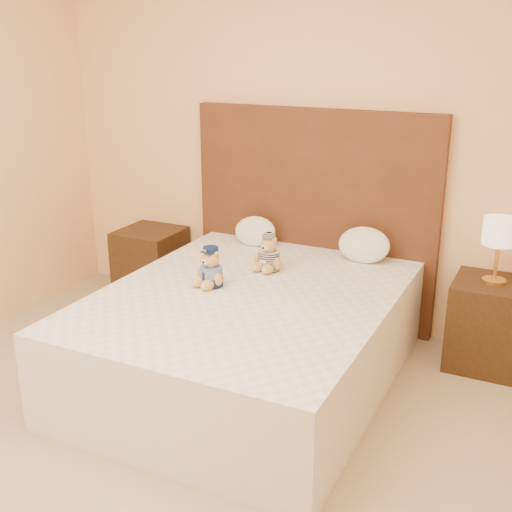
{
  "coord_description": "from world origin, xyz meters",
  "views": [
    {
      "loc": [
        1.55,
        -1.85,
        1.94
      ],
      "look_at": [
        -0.07,
        1.45,
        0.69
      ],
      "focal_mm": 45.0,
      "sensor_mm": 36.0,
      "label": 1
    }
  ],
  "objects_px": {
    "teddy_prisoner": "(269,253)",
    "nightstand_right": "(488,324)",
    "teddy_police": "(211,267)",
    "lamp": "(500,235)",
    "bed": "(248,336)",
    "nightstand_left": "(151,264)",
    "pillow_left": "(255,230)",
    "pillow_right": "(364,243)"
  },
  "relations": [
    {
      "from": "bed",
      "to": "pillow_left",
      "type": "xyz_separation_m",
      "value": [
        -0.36,
        0.83,
        0.38
      ]
    },
    {
      "from": "lamp",
      "to": "teddy_prisoner",
      "type": "bearing_deg",
      "value": -163.05
    },
    {
      "from": "nightstand_right",
      "to": "pillow_right",
      "type": "distance_m",
      "value": 0.91
    },
    {
      "from": "bed",
      "to": "lamp",
      "type": "distance_m",
      "value": 1.59
    },
    {
      "from": "teddy_police",
      "to": "lamp",
      "type": "bearing_deg",
      "value": 44.28
    },
    {
      "from": "bed",
      "to": "nightstand_left",
      "type": "height_order",
      "value": "same"
    },
    {
      "from": "nightstand_left",
      "to": "lamp",
      "type": "xyz_separation_m",
      "value": [
        2.5,
        0.0,
        0.57
      ]
    },
    {
      "from": "nightstand_right",
      "to": "teddy_prisoner",
      "type": "xyz_separation_m",
      "value": [
        -1.31,
        -0.4,
        0.39
      ]
    },
    {
      "from": "nightstand_left",
      "to": "nightstand_right",
      "type": "xyz_separation_m",
      "value": [
        2.5,
        0.0,
        0.0
      ]
    },
    {
      "from": "nightstand_left",
      "to": "teddy_prisoner",
      "type": "xyz_separation_m",
      "value": [
        1.19,
        -0.4,
        0.39
      ]
    },
    {
      "from": "teddy_prisoner",
      "to": "nightstand_right",
      "type": "bearing_deg",
      "value": 27.31
    },
    {
      "from": "lamp",
      "to": "teddy_police",
      "type": "relative_size",
      "value": 1.69
    },
    {
      "from": "nightstand_left",
      "to": "teddy_prisoner",
      "type": "height_order",
      "value": "teddy_prisoner"
    },
    {
      "from": "teddy_police",
      "to": "pillow_left",
      "type": "distance_m",
      "value": 0.83
    },
    {
      "from": "nightstand_left",
      "to": "teddy_police",
      "type": "height_order",
      "value": "teddy_police"
    },
    {
      "from": "pillow_left",
      "to": "nightstand_left",
      "type": "bearing_deg",
      "value": -178.06
    },
    {
      "from": "bed",
      "to": "pillow_left",
      "type": "bearing_deg",
      "value": 113.61
    },
    {
      "from": "bed",
      "to": "teddy_prisoner",
      "type": "relative_size",
      "value": 8.73
    },
    {
      "from": "nightstand_right",
      "to": "lamp",
      "type": "height_order",
      "value": "lamp"
    },
    {
      "from": "teddy_prisoner",
      "to": "pillow_right",
      "type": "height_order",
      "value": "pillow_right"
    },
    {
      "from": "nightstand_left",
      "to": "teddy_prisoner",
      "type": "relative_size",
      "value": 2.4
    },
    {
      "from": "teddy_police",
      "to": "pillow_right",
      "type": "xyz_separation_m",
      "value": [
        0.67,
        0.82,
        0.0
      ]
    },
    {
      "from": "bed",
      "to": "nightstand_right",
      "type": "xyz_separation_m",
      "value": [
        1.25,
        0.8,
        -0.0
      ]
    },
    {
      "from": "nightstand_left",
      "to": "pillow_right",
      "type": "bearing_deg",
      "value": 1.02
    },
    {
      "from": "nightstand_left",
      "to": "nightstand_right",
      "type": "relative_size",
      "value": 1.0
    },
    {
      "from": "bed",
      "to": "teddy_police",
      "type": "bearing_deg",
      "value": 178.25
    },
    {
      "from": "nightstand_left",
      "to": "bed",
      "type": "bearing_deg",
      "value": -32.62
    },
    {
      "from": "teddy_police",
      "to": "pillow_right",
      "type": "bearing_deg",
      "value": 67.0
    },
    {
      "from": "nightstand_right",
      "to": "pillow_right",
      "type": "height_order",
      "value": "pillow_right"
    },
    {
      "from": "nightstand_left",
      "to": "teddy_police",
      "type": "xyz_separation_m",
      "value": [
        1.0,
        -0.79,
        0.39
      ]
    },
    {
      "from": "pillow_right",
      "to": "nightstand_left",
      "type": "bearing_deg",
      "value": -178.98
    },
    {
      "from": "bed",
      "to": "pillow_right",
      "type": "relative_size",
      "value": 5.82
    },
    {
      "from": "nightstand_right",
      "to": "teddy_prisoner",
      "type": "distance_m",
      "value": 1.42
    },
    {
      "from": "nightstand_left",
      "to": "pillow_left",
      "type": "bearing_deg",
      "value": 1.94
    },
    {
      "from": "nightstand_right",
      "to": "lamp",
      "type": "distance_m",
      "value": 0.57
    },
    {
      "from": "teddy_police",
      "to": "pillow_left",
      "type": "xyz_separation_m",
      "value": [
        -0.12,
        0.82,
        -0.01
      ]
    },
    {
      "from": "nightstand_right",
      "to": "pillow_right",
      "type": "relative_size",
      "value": 1.6
    },
    {
      "from": "nightstand_right",
      "to": "teddy_police",
      "type": "relative_size",
      "value": 2.32
    },
    {
      "from": "teddy_police",
      "to": "bed",
      "type": "bearing_deg",
      "value": 14.61
    },
    {
      "from": "teddy_prisoner",
      "to": "pillow_left",
      "type": "height_order",
      "value": "teddy_prisoner"
    },
    {
      "from": "bed",
      "to": "teddy_prisoner",
      "type": "xyz_separation_m",
      "value": [
        -0.06,
        0.4,
        0.39
      ]
    },
    {
      "from": "teddy_police",
      "to": "pillow_left",
      "type": "bearing_deg",
      "value": 114.47
    }
  ]
}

